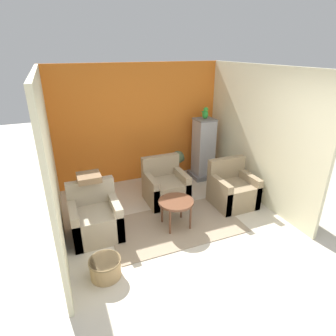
# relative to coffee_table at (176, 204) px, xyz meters

# --- Properties ---
(ground_plane) EXTENTS (20.00, 20.00, 0.00)m
(ground_plane) POSITION_rel_coffee_table_xyz_m (0.04, -1.18, -0.43)
(ground_plane) COLOR beige
(ground_plane) RESTS_ON ground
(wall_back_accent) EXTENTS (3.74, 0.06, 2.54)m
(wall_back_accent) POSITION_rel_coffee_table_xyz_m (0.04, 2.10, 0.84)
(wall_back_accent) COLOR orange
(wall_back_accent) RESTS_ON ground_plane
(wall_left) EXTENTS (0.06, 3.25, 2.54)m
(wall_left) POSITION_rel_coffee_table_xyz_m (-1.80, 0.45, 0.84)
(wall_left) COLOR beige
(wall_left) RESTS_ON ground_plane
(wall_right) EXTENTS (0.06, 3.25, 2.54)m
(wall_right) POSITION_rel_coffee_table_xyz_m (1.88, 0.45, 0.84)
(wall_right) COLOR beige
(wall_right) RESTS_ON ground_plane
(area_rug) EXTENTS (2.19, 1.25, 0.01)m
(area_rug) POSITION_rel_coffee_table_xyz_m (-0.00, 0.00, -0.43)
(area_rug) COLOR gray
(area_rug) RESTS_ON ground_plane
(coffee_table) EXTENTS (0.59, 0.59, 0.49)m
(coffee_table) POSITION_rel_coffee_table_xyz_m (0.00, 0.00, 0.00)
(coffee_table) COLOR brown
(coffee_table) RESTS_ON ground_plane
(armchair_left) EXTENTS (0.76, 0.72, 0.86)m
(armchair_left) POSITION_rel_coffee_table_xyz_m (-1.28, 0.26, -0.14)
(armchair_left) COLOR tan
(armchair_left) RESTS_ON ground_plane
(armchair_right) EXTENTS (0.76, 0.72, 0.86)m
(armchair_right) POSITION_rel_coffee_table_xyz_m (1.29, 0.26, -0.14)
(armchair_right) COLOR #8E7A5B
(armchair_right) RESTS_ON ground_plane
(armchair_middle) EXTENTS (0.76, 0.72, 0.86)m
(armchair_middle) POSITION_rel_coffee_table_xyz_m (0.15, 0.86, -0.14)
(armchair_middle) COLOR #9E896B
(armchair_middle) RESTS_ON ground_plane
(birdcage) EXTENTS (0.54, 0.54, 1.38)m
(birdcage) POSITION_rel_coffee_table_xyz_m (1.39, 1.61, 0.22)
(birdcage) COLOR slate
(birdcage) RESTS_ON ground_plane
(parrot) EXTENTS (0.12, 0.22, 0.26)m
(parrot) POSITION_rel_coffee_table_xyz_m (1.39, 1.61, 1.06)
(parrot) COLOR green
(parrot) RESTS_ON birdcage
(potted_plant) EXTENTS (0.31, 0.28, 0.66)m
(potted_plant) POSITION_rel_coffee_table_xyz_m (0.82, 1.75, -0.01)
(potted_plant) COLOR #66605B
(potted_plant) RESTS_ON ground_plane
(wicker_basket) EXTENTS (0.42, 0.42, 0.27)m
(wicker_basket) POSITION_rel_coffee_table_xyz_m (-1.32, -0.70, -0.29)
(wicker_basket) COLOR tan
(wicker_basket) RESTS_ON ground_plane
(throw_pillow) EXTENTS (0.36, 0.36, 0.10)m
(throw_pillow) POSITION_rel_coffee_table_xyz_m (-1.28, 0.53, 0.48)
(throw_pillow) COLOR #846647
(throw_pillow) RESTS_ON armchair_left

